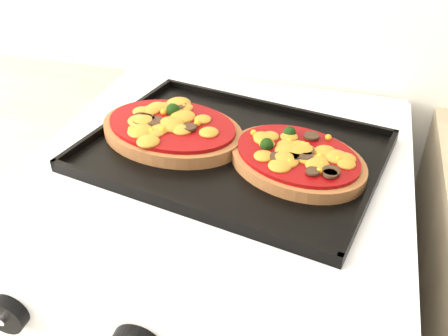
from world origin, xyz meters
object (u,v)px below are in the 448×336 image
(stove, at_px, (221,336))
(pizza_left, at_px, (172,128))
(baking_tray, at_px, (233,150))
(pizza_right, at_px, (297,157))

(stove, xyz_separation_m, pizza_left, (-0.09, 0.02, 0.48))
(baking_tray, bearing_deg, pizza_left, -175.63)
(stove, bearing_deg, pizza_left, 168.90)
(pizza_right, bearing_deg, baking_tray, 171.97)
(stove, relative_size, pizza_right, 4.16)
(baking_tray, relative_size, pizza_right, 2.06)
(baking_tray, bearing_deg, pizza_right, 2.87)
(pizza_left, bearing_deg, stove, -11.10)
(pizza_left, bearing_deg, pizza_right, -7.27)
(baking_tray, distance_m, pizza_right, 0.11)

